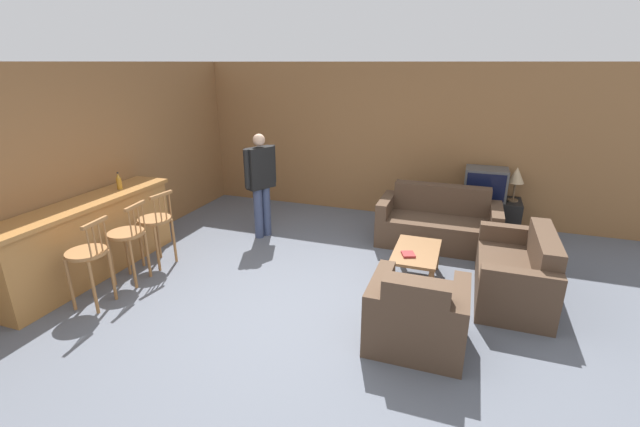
{
  "coord_description": "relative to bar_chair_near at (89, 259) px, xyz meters",
  "views": [
    {
      "loc": [
        1.47,
        -3.81,
        2.6
      ],
      "look_at": [
        -0.15,
        0.82,
        0.85
      ],
      "focal_mm": 24.0,
      "sensor_mm": 36.0,
      "label": 1
    }
  ],
  "objects": [
    {
      "name": "ground_plane",
      "position": [
        2.31,
        0.67,
        -0.57
      ],
      "size": [
        24.0,
        24.0,
        0.0
      ],
      "primitive_type": "plane",
      "color": "#565B66"
    },
    {
      "name": "wall_back",
      "position": [
        2.31,
        4.21,
        0.73
      ],
      "size": [
        9.4,
        0.08,
        2.6
      ],
      "color": "olive",
      "rests_on": "ground_plane"
    },
    {
      "name": "wall_left",
      "position": [
        -0.93,
        1.94,
        0.73
      ],
      "size": [
        0.08,
        8.54,
        2.6
      ],
      "color": "olive",
      "rests_on": "ground_plane"
    },
    {
      "name": "bar_counter",
      "position": [
        -0.59,
        0.56,
        -0.07
      ],
      "size": [
        0.55,
        2.5,
        0.99
      ],
      "color": "#A87038",
      "rests_on": "ground_plane"
    },
    {
      "name": "bar_chair_near",
      "position": [
        0.0,
        0.0,
        0.0
      ],
      "size": [
        0.46,
        0.46,
        1.02
      ],
      "color": "#996638",
      "rests_on": "ground_plane"
    },
    {
      "name": "bar_chair_mid",
      "position": [
        -0.0,
        0.59,
        0.0
      ],
      "size": [
        0.47,
        0.47,
        1.02
      ],
      "color": "#996638",
      "rests_on": "ground_plane"
    },
    {
      "name": "bar_chair_far",
      "position": [
        -0.0,
        1.09,
        0.0
      ],
      "size": [
        0.48,
        0.48,
        1.02
      ],
      "color": "#996638",
      "rests_on": "ground_plane"
    },
    {
      "name": "couch_far",
      "position": [
        3.47,
        3.06,
        -0.27
      ],
      "size": [
        1.73,
        0.84,
        0.85
      ],
      "color": "#4C3828",
      "rests_on": "ground_plane"
    },
    {
      "name": "armchair_near",
      "position": [
        3.49,
        0.45,
        -0.26
      ],
      "size": [
        0.91,
        0.8,
        0.83
      ],
      "color": "#4C3828",
      "rests_on": "ground_plane"
    },
    {
      "name": "loveseat_right",
      "position": [
        4.46,
        1.75,
        -0.27
      ],
      "size": [
        0.77,
        1.47,
        0.81
      ],
      "color": "#4C3828",
      "rests_on": "ground_plane"
    },
    {
      "name": "coffee_table",
      "position": [
        3.31,
        1.77,
        -0.23
      ],
      "size": [
        0.54,
        0.91,
        0.41
      ],
      "color": "brown",
      "rests_on": "ground_plane"
    },
    {
      "name": "tv_unit",
      "position": [
        4.09,
        3.86,
        -0.3
      ],
      "size": [
        1.14,
        0.55,
        0.54
      ],
      "color": "black",
      "rests_on": "ground_plane"
    },
    {
      "name": "tv",
      "position": [
        4.09,
        3.86,
        0.21
      ],
      "size": [
        0.63,
        0.46,
        0.49
      ],
      "color": "#4C4C4C",
      "rests_on": "tv_unit"
    },
    {
      "name": "bottle",
      "position": [
        -0.57,
        1.16,
        0.52
      ],
      "size": [
        0.07,
        0.07,
        0.23
      ],
      "color": "#B27A23",
      "rests_on": "bar_counter"
    },
    {
      "name": "book_on_table",
      "position": [
        3.24,
        1.59,
        -0.15
      ],
      "size": [
        0.2,
        0.21,
        0.03
      ],
      "color": "maroon",
      "rests_on": "coffee_table"
    },
    {
      "name": "table_lamp",
      "position": [
        4.52,
        3.86,
        0.36
      ],
      "size": [
        0.24,
        0.24,
        0.54
      ],
      "color": "brown",
      "rests_on": "tv_unit"
    },
    {
      "name": "person_by_window",
      "position": [
        0.87,
        2.46,
        0.33
      ],
      "size": [
        0.35,
        0.52,
        1.61
      ],
      "color": "#384260",
      "rests_on": "ground_plane"
    }
  ]
}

